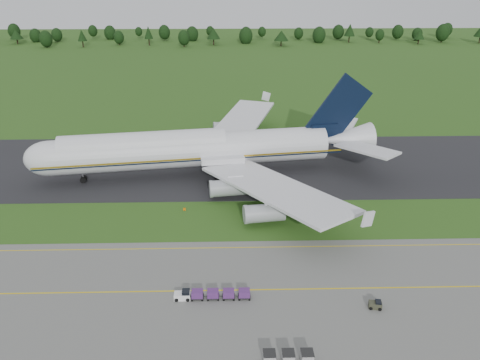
{
  "coord_description": "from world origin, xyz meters",
  "views": [
    {
      "loc": [
        -3.62,
        -80.75,
        46.23
      ],
      "look_at": [
        -1.61,
        2.0,
        7.82
      ],
      "focal_mm": 35.0,
      "sensor_mm": 36.0,
      "label": 1
    }
  ],
  "objects_px": {
    "baggage_train": "(211,294)",
    "utility_cart": "(375,305)",
    "edge_markers": "(217,209)",
    "aircraft": "(198,149)",
    "uld_row": "(288,357)"
  },
  "relations": [
    {
      "from": "utility_cart",
      "to": "edge_markers",
      "type": "bearing_deg",
      "value": 127.91
    },
    {
      "from": "utility_cart",
      "to": "edge_markers",
      "type": "xyz_separation_m",
      "value": [
        -24.0,
        30.81,
        -0.28
      ]
    },
    {
      "from": "aircraft",
      "to": "uld_row",
      "type": "height_order",
      "value": "aircraft"
    },
    {
      "from": "aircraft",
      "to": "utility_cart",
      "type": "height_order",
      "value": "aircraft"
    },
    {
      "from": "aircraft",
      "to": "uld_row",
      "type": "bearing_deg",
      "value": -76.19
    },
    {
      "from": "aircraft",
      "to": "edge_markers",
      "type": "xyz_separation_m",
      "value": [
        4.53,
        -18.11,
        -6.37
      ]
    },
    {
      "from": "uld_row",
      "to": "edge_markers",
      "type": "relative_size",
      "value": 0.47
    },
    {
      "from": "uld_row",
      "to": "edge_markers",
      "type": "height_order",
      "value": "uld_row"
    },
    {
      "from": "baggage_train",
      "to": "utility_cart",
      "type": "bearing_deg",
      "value": -6.51
    },
    {
      "from": "utility_cart",
      "to": "uld_row",
      "type": "distance_m",
      "value": 17.24
    },
    {
      "from": "aircraft",
      "to": "utility_cart",
      "type": "relative_size",
      "value": 41.5
    },
    {
      "from": "aircraft",
      "to": "utility_cart",
      "type": "bearing_deg",
      "value": -59.76
    },
    {
      "from": "baggage_train",
      "to": "utility_cart",
      "type": "xyz_separation_m",
      "value": [
        24.22,
        -2.76,
        -0.26
      ]
    },
    {
      "from": "baggage_train",
      "to": "edge_markers",
      "type": "xyz_separation_m",
      "value": [
        0.22,
        28.05,
        -0.54
      ]
    },
    {
      "from": "baggage_train",
      "to": "edge_markers",
      "type": "height_order",
      "value": "baggage_train"
    }
  ]
}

